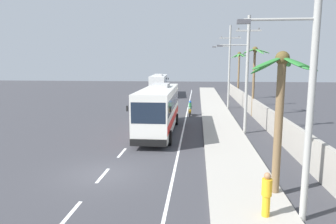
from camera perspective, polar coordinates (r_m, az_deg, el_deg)
The scene contains 14 objects.
ground_plane at distance 16.26m, azimuth -11.78°, elevation -11.18°, with size 160.00×160.00×0.00m, color #3A3A3F.
sidewalk_kerb at distance 25.24m, azimuth 10.22°, elevation -3.66°, with size 3.20×90.00×0.14m, color #A8A399.
lane_markings at distance 29.63m, azimuth 0.66°, elevation -1.75°, with size 3.68×71.00×0.01m.
boundary_wall at distance 29.52m, azimuth 17.01°, elevation -0.36°, with size 0.24×60.00×1.88m, color #9E998E.
coach_bus_foreground at distance 24.60m, azimuth -1.70°, elevation 0.78°, with size 2.88×11.10×3.89m.
coach_bus_far_lane at distance 53.33m, azimuth -1.69°, elevation 5.21°, with size 3.32×12.12×3.78m.
motorcycle_beside_bus at distance 32.85m, azimuth 4.13°, elevation 0.45°, with size 0.56×1.96×1.62m.
pedestrian_near_kerb at distance 11.78m, azimuth 17.91°, elevation -14.26°, with size 0.36×0.36×1.63m.
utility_pole_nearest at distance 11.33m, azimuth 25.02°, elevation 6.65°, with size 3.78×0.24×9.95m.
utility_pole_mid at distance 24.83m, azimuth 14.33°, elevation 7.23°, with size 3.34×0.24×9.18m.
utility_pole_far at distance 38.58m, azimuth 11.27°, elevation 8.61°, with size 3.40×0.24×10.08m.
palm_nearest at distance 48.74m, azimuth 13.10°, elevation 8.39°, with size 2.75×2.68×7.30m.
palm_second at distance 33.41m, azimuth 15.81°, elevation 8.33°, with size 2.89×2.97×7.28m.
palm_third at distance 13.27m, azimuth 20.19°, elevation 2.16°, with size 2.88×2.91×6.06m.
Camera 1 is at (4.67, -14.54, 5.58)m, focal length 32.68 mm.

